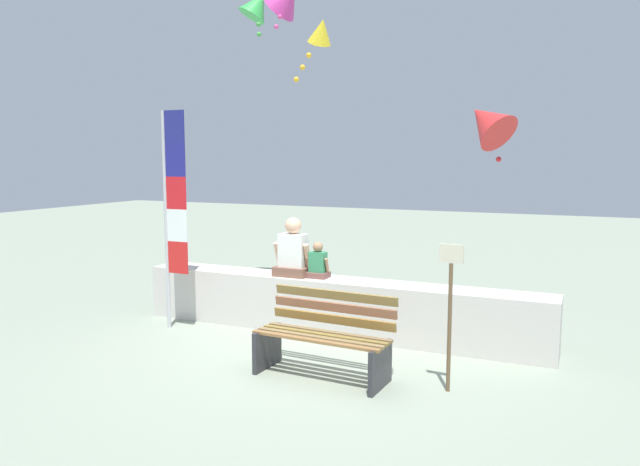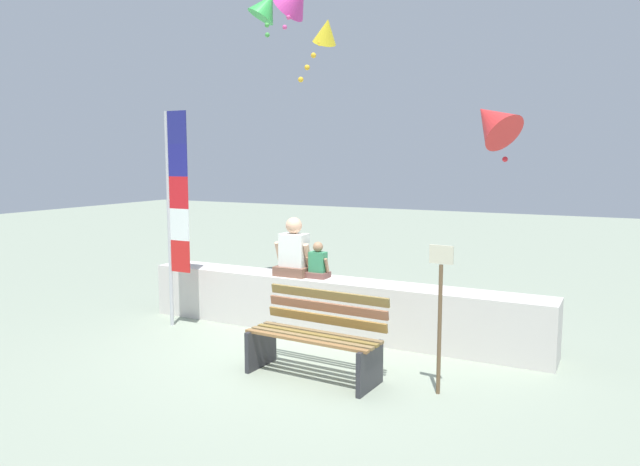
# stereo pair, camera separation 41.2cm
# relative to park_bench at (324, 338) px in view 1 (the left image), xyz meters

# --- Properties ---
(ground_plane) EXTENTS (40.00, 40.00, 0.00)m
(ground_plane) POSITION_rel_park_bench_xyz_m (-0.50, 0.63, -0.41)
(ground_plane) COLOR gray
(seawall_ledge) EXTENTS (5.57, 0.53, 0.74)m
(seawall_ledge) POSITION_rel_park_bench_xyz_m (-0.50, 1.48, -0.04)
(seawall_ledge) COLOR beige
(seawall_ledge) RESTS_ON ground
(park_bench) EXTENTS (1.49, 0.69, 0.88)m
(park_bench) POSITION_rel_park_bench_xyz_m (0.00, 0.00, 0.00)
(park_bench) COLOR olive
(park_bench) RESTS_ON ground
(person_adult) EXTENTS (0.52, 0.38, 0.79)m
(person_adult) POSITION_rel_park_bench_xyz_m (-1.11, 1.47, 0.64)
(person_adult) COLOR brown
(person_adult) RESTS_ON seawall_ledge
(person_child) EXTENTS (0.31, 0.23, 0.48)m
(person_child) POSITION_rel_park_bench_xyz_m (-0.75, 1.47, 0.51)
(person_child) COLOR brown
(person_child) RESTS_ON seawall_ledge
(flag_banner) EXTENTS (0.36, 0.05, 2.94)m
(flag_banner) POSITION_rel_park_bench_xyz_m (-2.58, 0.81, 1.29)
(flag_banner) COLOR #B7B7BC
(flag_banner) RESTS_ON ground
(kite_yellow) EXTENTS (0.61, 0.63, 1.00)m
(kite_yellow) POSITION_rel_park_bench_xyz_m (-1.28, 2.74, 3.76)
(kite_yellow) COLOR yellow
(kite_green) EXTENTS (0.82, 0.78, 0.89)m
(kite_green) POSITION_rel_park_bench_xyz_m (-2.85, 3.61, 4.50)
(kite_green) COLOR green
(kite_red) EXTENTS (1.05, 0.97, 1.01)m
(kite_red) POSITION_rel_park_bench_xyz_m (1.10, 3.27, 2.43)
(kite_red) COLOR red
(sign_post) EXTENTS (0.24, 0.04, 1.48)m
(sign_post) POSITION_rel_park_bench_xyz_m (1.30, 0.10, 0.46)
(sign_post) COLOR brown
(sign_post) RESTS_ON ground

